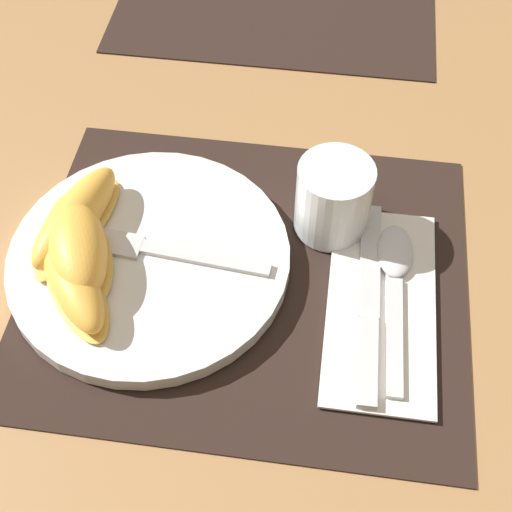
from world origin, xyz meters
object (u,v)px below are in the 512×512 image
at_px(knife, 369,303).
at_px(spoon, 395,272).
at_px(fork, 150,250).
at_px(citrus_wedge_0, 76,219).
at_px(plate, 150,258).
at_px(citrus_wedge_2, 78,250).
at_px(citrus_wedge_1, 67,238).
at_px(juice_glass, 333,201).
at_px(citrus_wedge_3, 73,281).

relative_size(knife, spoon, 1.19).
bearing_deg(spoon, fork, -176.70).
height_order(spoon, citrus_wedge_0, citrus_wedge_0).
height_order(plate, knife, plate).
bearing_deg(plate, citrus_wedge_2, -160.90).
bearing_deg(citrus_wedge_1, juice_glass, 17.74).
distance_m(plate, knife, 0.21).
distance_m(citrus_wedge_1, citrus_wedge_2, 0.02).
relative_size(spoon, citrus_wedge_2, 1.41).
relative_size(citrus_wedge_0, citrus_wedge_3, 1.10).
bearing_deg(spoon, citrus_wedge_0, 179.58).
xyz_separation_m(juice_glass, citrus_wedge_0, (-0.23, -0.05, -0.00)).
bearing_deg(juice_glass, citrus_wedge_3, -151.17).
xyz_separation_m(knife, citrus_wedge_3, (-0.26, -0.03, 0.02)).
distance_m(knife, citrus_wedge_1, 0.28).
relative_size(juice_glass, citrus_wedge_0, 0.54).
height_order(citrus_wedge_0, citrus_wedge_3, citrus_wedge_0).
relative_size(fork, citrus_wedge_3, 1.54).
height_order(citrus_wedge_0, citrus_wedge_1, citrus_wedge_0).
relative_size(knife, fork, 1.09).
height_order(knife, citrus_wedge_1, citrus_wedge_1).
distance_m(juice_glass, citrus_wedge_1, 0.25).
height_order(juice_glass, citrus_wedge_3, juice_glass).
xyz_separation_m(spoon, fork, (-0.23, -0.01, 0.01)).
height_order(plate, citrus_wedge_1, citrus_wedge_1).
distance_m(knife, spoon, 0.04).
relative_size(plate, juice_glass, 3.46).
xyz_separation_m(citrus_wedge_0, citrus_wedge_2, (0.01, -0.04, 0.00)).
bearing_deg(knife, citrus_wedge_1, 176.83).
relative_size(fork, citrus_wedge_2, 1.54).
bearing_deg(fork, juice_glass, 22.90).
height_order(spoon, citrus_wedge_1, citrus_wedge_1).
bearing_deg(citrus_wedge_3, fork, 42.87).
height_order(citrus_wedge_0, citrus_wedge_2, citrus_wedge_2).
distance_m(juice_glass, citrus_wedge_2, 0.24).
distance_m(knife, citrus_wedge_0, 0.28).
relative_size(knife, citrus_wedge_3, 1.68).
bearing_deg(juice_glass, spoon, -41.48).
bearing_deg(fork, spoon, 3.30).
distance_m(plate, citrus_wedge_0, 0.08).
xyz_separation_m(spoon, citrus_wedge_0, (-0.30, 0.00, 0.03)).
bearing_deg(citrus_wedge_1, plate, 4.28).
distance_m(plate, citrus_wedge_1, 0.08).
distance_m(juice_glass, fork, 0.18).
relative_size(juice_glass, knife, 0.35).
relative_size(knife, citrus_wedge_0, 1.53).
bearing_deg(juice_glass, fork, -157.10).
height_order(knife, citrus_wedge_3, citrus_wedge_3).
distance_m(plate, juice_glass, 0.18).
height_order(juice_glass, spoon, juice_glass).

